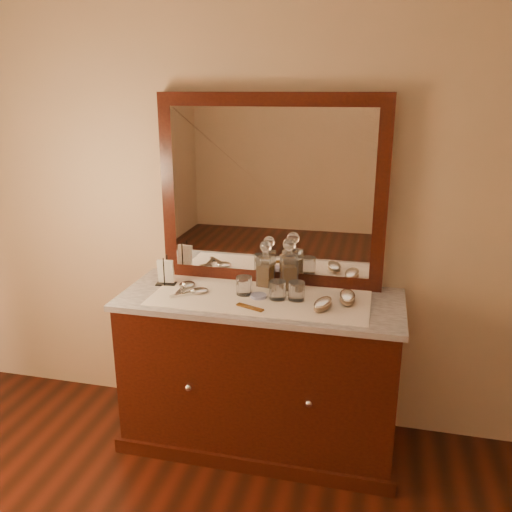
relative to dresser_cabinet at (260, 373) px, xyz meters
name	(u,v)px	position (x,y,z in m)	size (l,w,h in m)	color
dresser_cabinet	(260,373)	(0.00, 0.00, 0.00)	(1.40, 0.55, 0.82)	black
dresser_plinth	(260,432)	(0.00, 0.00, -0.37)	(1.46, 0.59, 0.08)	black
knob_left	(189,387)	(-0.30, -0.28, 0.04)	(0.04, 0.04, 0.04)	silver
knob_right	(309,403)	(0.30, -0.28, 0.04)	(0.04, 0.04, 0.04)	silver
marble_top	(261,300)	(0.00, 0.00, 0.42)	(1.44, 0.59, 0.03)	silver
mirror_frame	(271,191)	(0.00, 0.25, 0.94)	(1.20, 0.08, 1.00)	black
mirror_glass	(270,193)	(0.00, 0.21, 0.94)	(1.06, 0.01, 0.86)	white
lace_runner	(260,298)	(0.00, -0.02, 0.44)	(1.10, 0.45, 0.00)	white
pin_dish	(258,296)	(-0.01, -0.02, 0.45)	(0.08, 0.08, 0.01)	white
comb	(250,307)	(-0.02, -0.16, 0.45)	(0.15, 0.03, 0.01)	brown
napkin_rack	(166,273)	(-0.54, 0.06, 0.50)	(0.11, 0.07, 0.16)	black
decanter_left	(265,268)	(-0.01, 0.16, 0.54)	(0.09, 0.09, 0.25)	#9B5F16
decanter_right	(289,269)	(0.12, 0.15, 0.55)	(0.11, 0.11, 0.28)	#9B5F16
brush_near	(323,304)	(0.33, -0.08, 0.47)	(0.11, 0.17, 0.04)	#907358
brush_far	(347,297)	(0.43, 0.03, 0.47)	(0.09, 0.18, 0.05)	#907358
hand_mirror_outer	(186,286)	(-0.42, 0.03, 0.45)	(0.08, 0.21, 0.02)	silver
hand_mirror_inner	(196,291)	(-0.34, -0.03, 0.45)	(0.19, 0.18, 0.02)	silver
tumblers	(273,289)	(0.06, 0.00, 0.49)	(0.36, 0.11, 0.09)	white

